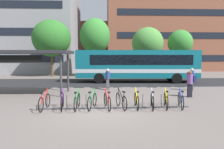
% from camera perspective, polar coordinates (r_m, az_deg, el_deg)
% --- Properties ---
extents(ground, '(200.00, 200.00, 0.00)m').
position_cam_1_polar(ground, '(10.13, -2.88, -9.77)').
color(ground, '#6B605B').
extents(bus_lane_asphalt, '(80.00, 7.20, 0.01)m').
position_cam_1_polar(bus_lane_asphalt, '(21.42, -2.56, -2.07)').
color(bus_lane_asphalt, '#232326').
rests_on(bus_lane_asphalt, ground).
extents(city_bus, '(12.14, 3.20, 3.20)m').
position_cam_1_polar(city_bus, '(21.54, 6.50, 2.67)').
color(city_bus, '#0F6070').
rests_on(city_bus, ground).
extents(bike_rack, '(7.46, 0.29, 0.70)m').
position_cam_1_polar(bike_rack, '(10.56, 0.74, -8.64)').
color(bike_rack, '#47474C').
rests_on(bike_rack, ground).
extents(parked_bicycle_red_0, '(0.52, 1.72, 0.99)m').
position_cam_1_polar(parked_bicycle_red_0, '(10.79, -17.71, -7.00)').
color(parked_bicycle_red_0, black).
rests_on(parked_bicycle_red_0, ground).
extents(parked_bicycle_purple_1, '(0.52, 1.72, 0.99)m').
position_cam_1_polar(parked_bicycle_purple_1, '(10.64, -13.24, -7.05)').
color(parked_bicycle_purple_1, black).
rests_on(parked_bicycle_purple_1, ground).
extents(parked_bicycle_green_2, '(0.52, 1.72, 0.99)m').
position_cam_1_polar(parked_bicycle_green_2, '(10.54, -9.37, -7.11)').
color(parked_bicycle_green_2, black).
rests_on(parked_bicycle_green_2, ground).
extents(parked_bicycle_green_3, '(0.55, 1.70, 0.99)m').
position_cam_1_polar(parked_bicycle_green_3, '(10.50, -5.36, -7.10)').
color(parked_bicycle_green_3, black).
rests_on(parked_bicycle_green_3, ground).
extents(parked_bicycle_red_4, '(0.52, 1.71, 0.99)m').
position_cam_1_polar(parked_bicycle_red_4, '(10.47, -1.29, -7.12)').
color(parked_bicycle_red_4, black).
rests_on(parked_bicycle_red_4, ground).
extents(parked_bicycle_black_5, '(0.59, 1.69, 0.99)m').
position_cam_1_polar(parked_bicycle_black_5, '(10.58, 2.47, -7.00)').
color(parked_bicycle_black_5, black).
rests_on(parked_bicycle_black_5, ground).
extents(parked_bicycle_yellow_6, '(0.52, 1.72, 0.99)m').
position_cam_1_polar(parked_bicycle_yellow_6, '(10.69, 6.62, -6.91)').
color(parked_bicycle_yellow_6, black).
rests_on(parked_bicycle_yellow_6, ground).
extents(parked_bicycle_silver_7, '(0.52, 1.71, 0.99)m').
position_cam_1_polar(parked_bicycle_silver_7, '(10.73, 10.77, -6.91)').
color(parked_bicycle_silver_7, black).
rests_on(parked_bicycle_silver_7, ground).
extents(parked_bicycle_yellow_8, '(0.52, 1.70, 0.99)m').
position_cam_1_polar(parked_bicycle_yellow_8, '(11.02, 14.32, -6.67)').
color(parked_bicycle_yellow_8, black).
rests_on(parked_bicycle_yellow_8, ground).
extents(parked_bicycle_blue_9, '(0.54, 1.70, 0.99)m').
position_cam_1_polar(parked_bicycle_blue_9, '(11.24, 18.01, -6.53)').
color(parked_bicycle_blue_9, black).
rests_on(parked_bicycle_blue_9, ground).
extents(transit_shelter, '(7.30, 3.26, 2.96)m').
position_cam_1_polar(transit_shelter, '(15.79, -24.14, 5.20)').
color(transit_shelter, '#38383D').
rests_on(transit_shelter, ground).
extents(commuter_black_pack_0, '(0.38, 0.55, 1.65)m').
position_cam_1_polar(commuter_black_pack_0, '(16.34, -1.15, -0.84)').
color(commuter_black_pack_0, '#565660').
rests_on(commuter_black_pack_0, ground).
extents(commuter_navy_pack_1, '(0.52, 0.34, 1.66)m').
position_cam_1_polar(commuter_navy_pack_1, '(14.24, 20.38, -1.93)').
color(commuter_navy_pack_1, black).
rests_on(commuter_navy_pack_1, ground).
extents(commuter_maroon_pack_2, '(0.59, 0.45, 1.70)m').
position_cam_1_polar(commuter_maroon_pack_2, '(17.09, 20.54, -0.81)').
color(commuter_maroon_pack_2, '#565660').
rests_on(commuter_maroon_pack_2, ground).
extents(street_tree_0, '(4.06, 4.06, 6.38)m').
position_cam_1_polar(street_tree_0, '(28.13, 9.54, 8.33)').
color(street_tree_0, brown).
rests_on(street_tree_0, ground).
extents(street_tree_1, '(3.24, 3.24, 6.10)m').
position_cam_1_polar(street_tree_1, '(29.58, 17.87, 8.08)').
color(street_tree_1, brown).
rests_on(street_tree_1, ground).
extents(street_tree_2, '(4.96, 4.96, 7.36)m').
position_cam_1_polar(street_tree_2, '(29.04, -15.96, 9.34)').
color(street_tree_2, brown).
rests_on(street_tree_2, ground).
extents(street_tree_3, '(3.90, 3.90, 7.53)m').
position_cam_1_polar(street_tree_3, '(27.89, -4.62, 10.24)').
color(street_tree_3, brown).
rests_on(street_tree_3, ground).
extents(building_left_wing, '(18.00, 13.91, 19.39)m').
position_cam_1_polar(building_left_wing, '(41.45, -22.44, 14.31)').
color(building_left_wing, gray).
rests_on(building_left_wing, ground).
extents(building_right_wing, '(25.13, 10.82, 19.51)m').
position_cam_1_polar(building_right_wing, '(44.35, 15.80, 13.91)').
color(building_right_wing, brown).
rests_on(building_right_wing, ground).
extents(building_centre_block, '(14.73, 10.20, 10.76)m').
position_cam_1_polar(building_centre_block, '(54.27, -0.52, 7.72)').
color(building_centre_block, brown).
rests_on(building_centre_block, ground).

